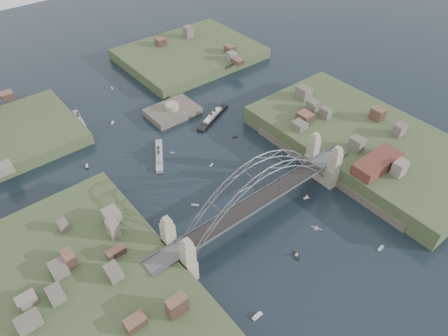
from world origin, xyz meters
TOP-DOWN VIEW (x-y plane):
  - ground at (0.00, 0.00)m, footprint 500.00×500.00m
  - bridge at (0.00, 0.00)m, footprint 84.00×13.80m
  - shore_west at (-57.32, 0.00)m, footprint 50.50×90.00m
  - shore_east at (57.32, 0.00)m, footprint 50.50×90.00m
  - headland_nw at (-55.00, 95.00)m, footprint 60.00×45.00m
  - headland_ne at (50.00, 110.00)m, footprint 70.00×55.00m
  - fort_island at (12.00, 70.00)m, footprint 22.00×16.00m
  - wharf_shed at (44.00, -14.00)m, footprint 20.00×8.00m
  - finger_pier at (39.00, -28.00)m, footprint 4.00×22.00m
  - naval_cruiser_near at (-8.86, 48.09)m, footprint 12.31×18.06m
  - naval_cruiser_far at (-22.90, 92.22)m, footprint 4.10×14.89m
  - ocean_liner at (24.10, 55.79)m, footprint 22.41×11.99m
  - aeroplane at (6.74, -19.09)m, footprint 1.91×3.21m
  - small_boat_a at (-13.21, 17.71)m, footprint 2.50×2.53m
  - small_boat_b at (4.18, 30.99)m, footprint 1.97×1.30m
  - small_boat_c at (-1.30, -19.40)m, footprint 2.30×3.32m
  - small_boat_d at (22.96, 39.05)m, footprint 2.33×0.77m
  - small_boat_e at (-33.84, 60.59)m, footprint 1.99×3.15m
  - small_boat_f at (-3.51, 46.81)m, footprint 1.65×1.50m
  - small_boat_g at (21.56, -34.13)m, footprint 2.82×1.17m
  - small_boat_h at (-12.54, 80.94)m, footprint 1.85×1.80m
  - small_boat_i at (32.00, 16.22)m, footprint 2.09×0.74m
  - small_boat_j at (-24.27, -26.50)m, footprint 3.22×1.13m
  - small_boat_k at (1.10, 107.84)m, footprint 1.16×2.28m
  - small_boat_l at (-43.55, 30.11)m, footprint 2.84×1.86m
  - small_boat_m at (19.66, -4.32)m, footprint 2.05×1.35m
  - small_boat_n at (34.40, 85.71)m, footprint 2.55×3.16m

SIDE VIEW (x-z plane):
  - fort_island at x=12.00m, z-range -5.04..4.36m
  - ground at x=0.00m, z-range 0.00..0.00m
  - small_boat_a at x=-13.21m, z-range -0.08..0.38m
  - small_boat_b at x=4.18m, z-range -0.08..0.38m
  - small_boat_d at x=22.96m, z-range -0.08..0.38m
  - small_boat_f at x=-3.51m, z-range -0.08..0.38m
  - small_boat_g at x=21.56m, z-range -0.08..0.38m
  - small_boat_k at x=1.10m, z-range -0.08..0.38m
  - small_boat_l at x=-43.55m, z-range -0.08..0.38m
  - small_boat_j at x=-24.27m, z-range -0.43..0.99m
  - small_boat_e at x=-33.84m, z-range -0.43..0.99m
  - small_boat_i at x=32.00m, z-range -0.42..1.00m
  - small_boat_h at x=-12.54m, z-range -0.42..1.00m
  - headland_nw at x=-55.00m, z-range -4.00..5.00m
  - finger_pier at x=39.00m, z-range 0.00..1.40m
  - small_boat_c at x=-1.30m, z-range -0.46..1.91m
  - small_boat_n at x=34.40m, z-range -0.45..1.92m
  - headland_ne at x=50.00m, z-range -4.00..5.50m
  - naval_cruiser_far at x=-22.90m, z-range -1.71..3.26m
  - ocean_liner at x=24.10m, z-range -1.95..3.71m
  - naval_cruiser_near at x=-8.86m, z-range -2.02..3.84m
  - small_boat_m at x=19.66m, z-range -0.24..2.14m
  - shore_west at x=-57.32m, z-range -4.03..7.97m
  - shore_east at x=57.32m, z-range -4.03..7.97m
  - aeroplane at x=6.74m, z-range 6.70..7.19m
  - wharf_shed at x=44.00m, z-range 8.00..12.00m
  - bridge at x=0.00m, z-range 0.02..24.62m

